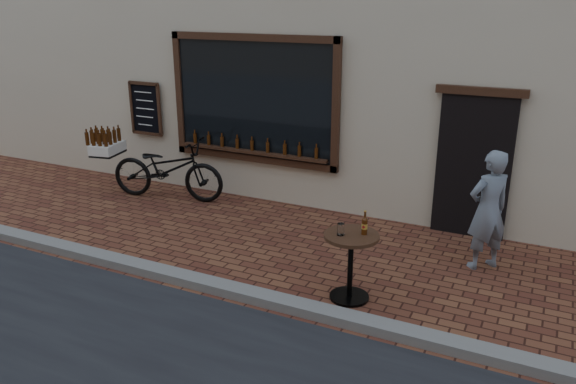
% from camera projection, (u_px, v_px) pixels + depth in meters
% --- Properties ---
extents(ground, '(90.00, 90.00, 0.00)m').
position_uv_depth(ground, '(255.00, 310.00, 6.72)').
color(ground, '#51251A').
rests_on(ground, ground).
extents(kerb, '(90.00, 0.25, 0.12)m').
position_uv_depth(kerb, '(262.00, 298.00, 6.87)').
color(kerb, slate).
rests_on(kerb, ground).
extents(cargo_bicycle, '(2.61, 1.16, 1.22)m').
position_uv_depth(cargo_bicycle, '(165.00, 168.00, 10.29)').
color(cargo_bicycle, black).
rests_on(cargo_bicycle, ground).
extents(bistro_table, '(0.67, 0.67, 1.15)m').
position_uv_depth(bistro_table, '(351.00, 253.00, 6.79)').
color(bistro_table, black).
rests_on(bistro_table, ground).
extents(pedestrian, '(0.72, 0.71, 1.67)m').
position_uv_depth(pedestrian, '(488.00, 210.00, 7.53)').
color(pedestrian, slate).
rests_on(pedestrian, ground).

